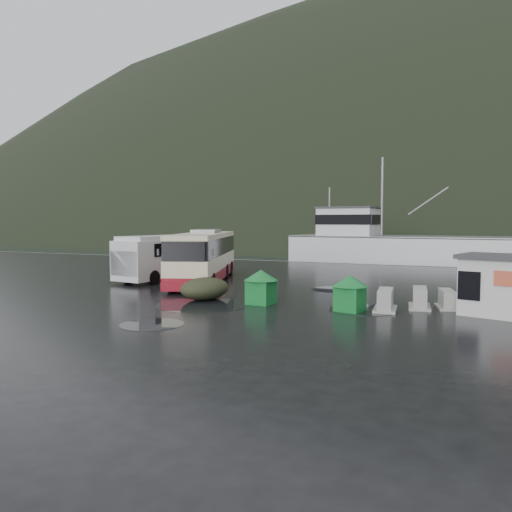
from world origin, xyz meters
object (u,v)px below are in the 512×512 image
at_px(ticket_kiosk, 501,316).
at_px(jersey_barrier_c, 447,308).
at_px(fishing_trawler, 415,258).
at_px(waste_bin_right, 350,311).
at_px(jersey_barrier_b, 385,311).
at_px(coach_bus, 204,282).
at_px(waste_bin_left, 261,304).
at_px(jersey_barrier_a, 419,308).
at_px(white_van, 164,280).
at_px(dome_tent, 205,300).

relative_size(ticket_kiosk, jersey_barrier_c, 1.93).
bearing_deg(fishing_trawler, waste_bin_right, -84.14).
bearing_deg(jersey_barrier_b, ticket_kiosk, 8.99).
height_order(waste_bin_right, ticket_kiosk, ticket_kiosk).
relative_size(coach_bus, waste_bin_left, 7.37).
relative_size(jersey_barrier_a, fishing_trawler, 0.06).
distance_m(waste_bin_right, jersey_barrier_a, 3.10).
bearing_deg(waste_bin_left, white_van, 147.50).
bearing_deg(jersey_barrier_c, dome_tent, -169.05).
bearing_deg(jersey_barrier_a, jersey_barrier_b, -136.14).
height_order(waste_bin_right, jersey_barrier_a, waste_bin_right).
xyz_separation_m(jersey_barrier_c, fishing_trawler, (-4.30, 28.65, 0.00)).
distance_m(ticket_kiosk, jersey_barrier_b, 4.27).
relative_size(waste_bin_left, jersey_barrier_b, 0.86).
bearing_deg(ticket_kiosk, waste_bin_left, -156.45).
height_order(waste_bin_left, dome_tent, waste_bin_left).
relative_size(coach_bus, waste_bin_right, 7.62).
relative_size(jersey_barrier_a, jersey_barrier_c, 1.10).
height_order(coach_bus, ticket_kiosk, coach_bus).
height_order(white_van, fishing_trawler, fishing_trawler).
bearing_deg(ticket_kiosk, jersey_barrier_c, 172.68).
bearing_deg(dome_tent, fishing_trawler, 79.00).
bearing_deg(waste_bin_left, jersey_barrier_c, 15.61).
xyz_separation_m(coach_bus, fishing_trawler, (9.36, 24.74, 0.00)).
height_order(ticket_kiosk, jersey_barrier_a, ticket_kiosk).
height_order(dome_tent, ticket_kiosk, ticket_kiosk).
bearing_deg(white_van, jersey_barrier_a, -6.87).
bearing_deg(dome_tent, waste_bin_right, -2.13).
height_order(coach_bus, jersey_barrier_b, coach_bus).
bearing_deg(jersey_barrier_a, waste_bin_right, -143.02).
bearing_deg(waste_bin_right, white_van, 155.57).
relative_size(waste_bin_left, ticket_kiosk, 0.50).
xyz_separation_m(white_van, jersey_barrier_c, (16.28, -3.57, 0.00)).
bearing_deg(waste_bin_left, fishing_trawler, 84.20).
distance_m(coach_bus, waste_bin_left, 8.64).
bearing_deg(ticket_kiosk, white_van, -177.43).
xyz_separation_m(waste_bin_right, dome_tent, (-6.75, 0.25, 0.00)).
bearing_deg(jersey_barrier_c, white_van, 167.63).
xyz_separation_m(dome_tent, jersey_barrier_b, (8.02, 0.45, 0.00)).
height_order(waste_bin_right, fishing_trawler, fishing_trawler).
bearing_deg(jersey_barrier_c, waste_bin_left, -164.39).
distance_m(white_van, jersey_barrier_b, 14.94).
bearing_deg(white_van, jersey_barrier_c, -4.74).
xyz_separation_m(jersey_barrier_b, jersey_barrier_c, (2.23, 1.53, 0.00)).
height_order(white_van, dome_tent, white_van).
xyz_separation_m(white_van, jersey_barrier_b, (14.04, -5.10, 0.00)).
distance_m(dome_tent, jersey_barrier_b, 8.03).
bearing_deg(white_van, fishing_trawler, 72.10).
distance_m(waste_bin_left, waste_bin_right, 3.92).
height_order(coach_bus, jersey_barrier_c, coach_bus).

